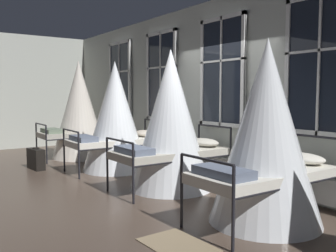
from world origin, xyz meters
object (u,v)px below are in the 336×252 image
object	(u,v)px
cot_third	(171,122)
suitcase_dark	(36,159)
cot_second	(115,117)
cot_fourth	(266,134)
cot_first	(79,111)

from	to	relation	value
cot_third	suitcase_dark	bearing A→B (deg)	115.51
suitcase_dark	cot_third	bearing A→B (deg)	20.01
cot_second	suitcase_dark	distance (m)	1.94
cot_second	cot_fourth	distance (m)	4.01
cot_second	cot_third	xyz separation A→B (m)	(1.96, 0.03, 0.03)
cot_first	cot_fourth	bearing A→B (deg)	-88.54
cot_second	cot_fourth	size ratio (longest dim) A/B	1.01
cot_third	suitcase_dark	size ratio (longest dim) A/B	4.08
cot_first	cot_third	size ratio (longest dim) A/B	1.04
cot_second	cot_third	distance (m)	1.96
cot_third	cot_second	bearing A→B (deg)	91.39
cot_fourth	suitcase_dark	size ratio (longest dim) A/B	3.96
cot_second	suitcase_dark	bearing A→B (deg)	144.40
cot_third	suitcase_dark	xyz separation A→B (m)	(-3.00, -1.40, -0.92)
cot_third	suitcase_dark	distance (m)	3.44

